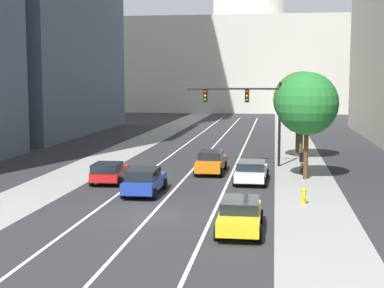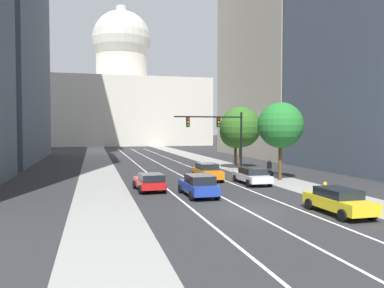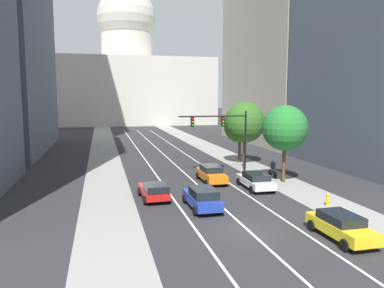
{
  "view_description": "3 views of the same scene",
  "coord_description": "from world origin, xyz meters",
  "px_view_note": "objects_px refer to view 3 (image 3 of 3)",
  "views": [
    {
      "loc": [
        5.89,
        -26.41,
        6.63
      ],
      "look_at": [
        -0.49,
        17.34,
        1.54
      ],
      "focal_mm": 53.21,
      "sensor_mm": 36.0,
      "label": 1
    },
    {
      "loc": [
        -8.52,
        -20.65,
        4.69
      ],
      "look_at": [
        2.26,
        21.63,
        2.96
      ],
      "focal_mm": 36.42,
      "sensor_mm": 36.0,
      "label": 2
    },
    {
      "loc": [
        -8.25,
        -19.95,
        7.79
      ],
      "look_at": [
        0.64,
        17.1,
        3.08
      ],
      "focal_mm": 35.66,
      "sensor_mm": 36.0,
      "label": 3
    }
  ],
  "objects_px": {
    "capitol_building": "(128,79)",
    "car_orange": "(211,174)",
    "traffic_signal_mast": "(225,129)",
    "street_tree_near_right": "(245,122)",
    "street_tree_mid_right": "(285,128)",
    "car_blue": "(202,198)",
    "car_white": "(255,180)",
    "fire_hydrant": "(328,200)",
    "car_red": "(154,191)",
    "car_yellow": "(341,226)",
    "cyclist": "(273,169)",
    "street_tree_far_right": "(240,127)"
  },
  "relations": [
    {
      "from": "fire_hydrant",
      "to": "cyclist",
      "type": "xyz_separation_m",
      "value": [
        0.35,
        9.79,
        0.39
      ]
    },
    {
      "from": "car_blue",
      "to": "traffic_signal_mast",
      "type": "relative_size",
      "value": 0.64
    },
    {
      "from": "car_red",
      "to": "street_tree_near_right",
      "type": "relative_size",
      "value": 0.57
    },
    {
      "from": "car_red",
      "to": "car_white",
      "type": "distance_m",
      "value": 9.06
    },
    {
      "from": "car_white",
      "to": "fire_hydrant",
      "type": "distance_m",
      "value": 6.79
    },
    {
      "from": "car_orange",
      "to": "cyclist",
      "type": "height_order",
      "value": "cyclist"
    },
    {
      "from": "traffic_signal_mast",
      "to": "street_tree_near_right",
      "type": "xyz_separation_m",
      "value": [
        4.1,
        4.94,
        0.3
      ]
    },
    {
      "from": "capitol_building",
      "to": "fire_hydrant",
      "type": "height_order",
      "value": "capitol_building"
    },
    {
      "from": "car_red",
      "to": "car_blue",
      "type": "bearing_deg",
      "value": -138.79
    },
    {
      "from": "car_blue",
      "to": "cyclist",
      "type": "bearing_deg",
      "value": -48.64
    },
    {
      "from": "cyclist",
      "to": "traffic_signal_mast",
      "type": "bearing_deg",
      "value": 46.6
    },
    {
      "from": "car_orange",
      "to": "street_tree_near_right",
      "type": "xyz_separation_m",
      "value": [
        6.61,
        8.68,
        4.06
      ]
    },
    {
      "from": "traffic_signal_mast",
      "to": "car_white",
      "type": "bearing_deg",
      "value": -86.26
    },
    {
      "from": "car_blue",
      "to": "car_white",
      "type": "relative_size",
      "value": 0.96
    },
    {
      "from": "car_white",
      "to": "street_tree_far_right",
      "type": "height_order",
      "value": "street_tree_far_right"
    },
    {
      "from": "fire_hydrant",
      "to": "cyclist",
      "type": "height_order",
      "value": "cyclist"
    },
    {
      "from": "fire_hydrant",
      "to": "street_tree_near_right",
      "type": "bearing_deg",
      "value": 88.03
    },
    {
      "from": "car_yellow",
      "to": "street_tree_far_right",
      "type": "xyz_separation_m",
      "value": [
        3.38,
        24.84,
        3.5
      ]
    },
    {
      "from": "car_blue",
      "to": "street_tree_near_right",
      "type": "distance_m",
      "value": 19.62
    },
    {
      "from": "capitol_building",
      "to": "street_tree_mid_right",
      "type": "bearing_deg",
      "value": -84.67
    },
    {
      "from": "car_blue",
      "to": "street_tree_far_right",
      "type": "height_order",
      "value": "street_tree_far_right"
    },
    {
      "from": "car_yellow",
      "to": "cyclist",
      "type": "bearing_deg",
      "value": -12.67
    },
    {
      "from": "fire_hydrant",
      "to": "street_tree_mid_right",
      "type": "xyz_separation_m",
      "value": [
        0.49,
        7.84,
        4.53
      ]
    },
    {
      "from": "car_yellow",
      "to": "fire_hydrant",
      "type": "height_order",
      "value": "car_yellow"
    },
    {
      "from": "fire_hydrant",
      "to": "street_tree_mid_right",
      "type": "bearing_deg",
      "value": 86.44
    },
    {
      "from": "car_orange",
      "to": "street_tree_far_right",
      "type": "relative_size",
      "value": 0.77
    },
    {
      "from": "car_red",
      "to": "car_white",
      "type": "height_order",
      "value": "car_red"
    },
    {
      "from": "car_orange",
      "to": "street_tree_far_right",
      "type": "bearing_deg",
      "value": -33.38
    },
    {
      "from": "capitol_building",
      "to": "car_orange",
      "type": "bearing_deg",
      "value": -88.98
    },
    {
      "from": "car_blue",
      "to": "car_orange",
      "type": "distance_m",
      "value": 8.49
    },
    {
      "from": "traffic_signal_mast",
      "to": "street_tree_near_right",
      "type": "height_order",
      "value": "street_tree_near_right"
    },
    {
      "from": "street_tree_far_right",
      "to": "car_orange",
      "type": "bearing_deg",
      "value": -123.48
    },
    {
      "from": "car_white",
      "to": "car_blue",
      "type": "bearing_deg",
      "value": 129.59
    },
    {
      "from": "street_tree_near_right",
      "to": "traffic_signal_mast",
      "type": "bearing_deg",
      "value": -129.65
    },
    {
      "from": "car_red",
      "to": "car_white",
      "type": "xyz_separation_m",
      "value": [
        8.92,
        1.6,
        -0.0
      ]
    },
    {
      "from": "street_tree_mid_right",
      "to": "street_tree_far_right",
      "type": "relative_size",
      "value": 1.15
    },
    {
      "from": "car_red",
      "to": "cyclist",
      "type": "height_order",
      "value": "cyclist"
    },
    {
      "from": "car_red",
      "to": "car_yellow",
      "type": "relative_size",
      "value": 0.91
    },
    {
      "from": "traffic_signal_mast",
      "to": "cyclist",
      "type": "bearing_deg",
      "value": -40.81
    },
    {
      "from": "car_yellow",
      "to": "street_tree_near_right",
      "type": "xyz_separation_m",
      "value": [
        3.64,
        23.91,
        4.1
      ]
    },
    {
      "from": "capitol_building",
      "to": "street_tree_near_right",
      "type": "relative_size",
      "value": 6.53
    },
    {
      "from": "capitol_building",
      "to": "car_red",
      "type": "xyz_separation_m",
      "value": [
        -4.45,
        -88.84,
        -12.55
      ]
    },
    {
      "from": "capitol_building",
      "to": "fire_hydrant",
      "type": "bearing_deg",
      "value": -85.42
    },
    {
      "from": "car_yellow",
      "to": "street_tree_mid_right",
      "type": "relative_size",
      "value": 0.64
    },
    {
      "from": "street_tree_near_right",
      "to": "street_tree_mid_right",
      "type": "height_order",
      "value": "street_tree_near_right"
    },
    {
      "from": "car_red",
      "to": "cyclist",
      "type": "relative_size",
      "value": 2.4
    },
    {
      "from": "car_blue",
      "to": "street_tree_far_right",
      "type": "distance_m",
      "value": 20.18
    },
    {
      "from": "car_orange",
      "to": "car_blue",
      "type": "bearing_deg",
      "value": 159.59
    },
    {
      "from": "capitol_building",
      "to": "car_white",
      "type": "distance_m",
      "value": 88.25
    },
    {
      "from": "car_blue",
      "to": "cyclist",
      "type": "height_order",
      "value": "cyclist"
    }
  ]
}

